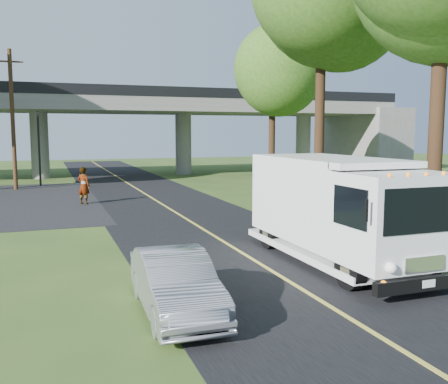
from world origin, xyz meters
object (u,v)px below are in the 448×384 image
utility_pole (13,119)px  pedestrian (84,186)px  silver_sedan (176,283)px  tree_right_far (277,64)px  traffic_signal (39,140)px  step_van (339,207)px

utility_pole → pedestrian: (3.70, -8.33, -3.62)m
silver_sedan → pedestrian: size_ratio=2.00×
tree_right_far → traffic_signal: bearing=157.9°
step_van → pedestrian: size_ratio=3.68×
step_van → pedestrian: bearing=112.1°
tree_right_far → pedestrian: 15.50m
tree_right_far → silver_sedan: tree_right_far is taller
step_van → pedestrian: step_van is taller
step_van → silver_sedan: 5.96m
pedestrian → traffic_signal: bearing=-36.2°
traffic_signal → pedestrian: 10.79m
silver_sedan → tree_right_far: bearing=61.2°
traffic_signal → utility_pole: 2.86m
traffic_signal → step_van: size_ratio=0.72×
utility_pole → step_van: (9.70, -22.99, -2.96)m
tree_right_far → pedestrian: tree_right_far is taller
tree_right_far → silver_sedan: (-12.41, -21.16, -7.66)m
tree_right_far → step_van: bearing=-110.4°
utility_pole → silver_sedan: size_ratio=2.30×
tree_right_far → step_van: tree_right_far is taller
utility_pole → tree_right_far: bearing=-14.0°
tree_right_far → silver_sedan: bearing=-120.4°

